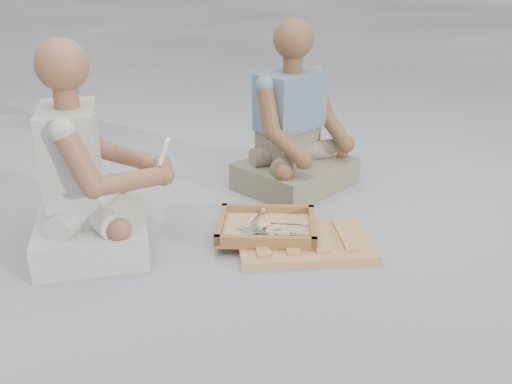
{
  "coord_description": "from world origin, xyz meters",
  "views": [
    {
      "loc": [
        -0.31,
        -2.1,
        1.26
      ],
      "look_at": [
        -0.02,
        0.15,
        0.3
      ],
      "focal_mm": 40.0,
      "sensor_mm": 36.0,
      "label": 1
    }
  ],
  "objects": [
    {
      "name": "chisel_7",
      "position": [
        0.02,
        0.24,
        0.08
      ],
      "size": [
        0.19,
        0.15,
        0.02
      ],
      "rotation": [
        0.0,
        0.0,
        0.64
      ],
      "color": "silver",
      "rests_on": "tool_tray"
    },
    {
      "name": "craftsman",
      "position": [
        -0.76,
        0.32,
        0.32
      ],
      "size": [
        0.66,
        0.65,
        0.94
      ],
      "rotation": [
        0.0,
        0.0,
        -1.47
      ],
      "color": "#B9B6AB",
      "rests_on": "ground"
    },
    {
      "name": "chisel_4",
      "position": [
        0.05,
        0.43,
        0.08
      ],
      "size": [
        0.12,
        0.2,
        0.02
      ],
      "rotation": [
        0.0,
        0.0,
        1.09
      ],
      "color": "silver",
      "rests_on": "tool_tray"
    },
    {
      "name": "carved_panel",
      "position": [
        0.21,
        0.18,
        0.02
      ],
      "size": [
        0.62,
        0.43,
        0.04
      ],
      "primitive_type": "cube",
      "rotation": [
        0.0,
        0.0,
        -0.03
      ],
      "color": "#A77540",
      "rests_on": "ground"
    },
    {
      "name": "wood_chip_4",
      "position": [
        0.06,
        0.0,
        0.0
      ],
      "size": [
        0.02,
        0.02,
        0.0
      ],
      "primitive_type": "cube",
      "rotation": [
        0.0,
        0.0,
        2.53
      ],
      "color": "#DEBB83",
      "rests_on": "ground"
    },
    {
      "name": "wood_chip_6",
      "position": [
        0.31,
        0.65,
        0.0
      ],
      "size": [
        0.02,
        0.02,
        0.0
      ],
      "primitive_type": "cube",
      "rotation": [
        0.0,
        0.0,
        1.47
      ],
      "color": "#DEBB83",
      "rests_on": "ground"
    },
    {
      "name": "wood_chip_1",
      "position": [
        0.39,
        0.04,
        0.0
      ],
      "size": [
        0.02,
        0.02,
        0.0
      ],
      "primitive_type": "cube",
      "rotation": [
        0.0,
        0.0,
        2.53
      ],
      "color": "#DEBB83",
      "rests_on": "ground"
    },
    {
      "name": "chisel_5",
      "position": [
        0.06,
        0.15,
        0.08
      ],
      "size": [
        0.13,
        0.2,
        0.02
      ],
      "rotation": [
        0.0,
        0.0,
        -1.04
      ],
      "color": "silver",
      "rests_on": "tool_tray"
    },
    {
      "name": "wood_chip_3",
      "position": [
        0.08,
        0.15,
        0.0
      ],
      "size": [
        0.02,
        0.02,
        0.0
      ],
      "primitive_type": "cube",
      "rotation": [
        0.0,
        0.0,
        1.44
      ],
      "color": "#DEBB83",
      "rests_on": "ground"
    },
    {
      "name": "mobile_phone",
      "position": [
        -0.4,
        0.29,
        0.45
      ],
      "size": [
        0.06,
        0.06,
        0.12
      ],
      "rotation": [
        -0.35,
        0.0,
        -1.72
      ],
      "color": "white",
      "rests_on": "craftsman"
    },
    {
      "name": "chisel_6",
      "position": [
        0.05,
        0.22,
        0.08
      ],
      "size": [
        0.21,
        0.09,
        0.02
      ],
      "rotation": [
        0.0,
        0.0,
        0.33
      ],
      "color": "silver",
      "rests_on": "tool_tray"
    },
    {
      "name": "chisel_3",
      "position": [
        0.23,
        0.27,
        0.06
      ],
      "size": [
        0.22,
        0.07,
        0.02
      ],
      "rotation": [
        0.0,
        0.0,
        -0.24
      ],
      "color": "silver",
      "rests_on": "tool_tray"
    },
    {
      "name": "wood_chip_2",
      "position": [
        0.16,
        0.2,
        0.0
      ],
      "size": [
        0.02,
        0.02,
        0.0
      ],
      "primitive_type": "cube",
      "rotation": [
        0.0,
        0.0,
        1.38
      ],
      "color": "#DEBB83",
      "rests_on": "ground"
    },
    {
      "name": "wood_chip_5",
      "position": [
        0.09,
        0.29,
        0.0
      ],
      "size": [
        0.02,
        0.02,
        0.0
      ],
      "primitive_type": "cube",
      "rotation": [
        0.0,
        0.0,
        2.11
      ],
      "color": "#DEBB83",
      "rests_on": "ground"
    },
    {
      "name": "wood_chip_7",
      "position": [
        0.09,
        0.53,
        0.0
      ],
      "size": [
        0.02,
        0.02,
        0.0
      ],
      "primitive_type": "cube",
      "rotation": [
        0.0,
        0.0,
        1.43
      ],
      "color": "#DEBB83",
      "rests_on": "ground"
    },
    {
      "name": "companion",
      "position": [
        0.3,
        0.92,
        0.31
      ],
      "size": [
        0.77,
        0.75,
        0.94
      ],
      "rotation": [
        0.0,
        0.0,
        3.82
      ],
      "color": "gray",
      "rests_on": "ground"
    },
    {
      "name": "tool_tray",
      "position": [
        0.05,
        0.28,
        0.06
      ],
      "size": [
        0.51,
        0.44,
        0.06
      ],
      "rotation": [
        0.0,
        0.0,
        -0.18
      ],
      "color": "brown",
      "rests_on": "carved_panel"
    },
    {
      "name": "chisel_1",
      "position": [
        0.08,
        0.19,
        0.07
      ],
      "size": [
        0.21,
        0.09,
        0.02
      ],
      "rotation": [
        0.0,
        0.0,
        -0.31
      ],
      "color": "silver",
      "rests_on": "tool_tray"
    },
    {
      "name": "chisel_0",
      "position": [
        0.05,
        0.25,
        0.07
      ],
      "size": [
        0.21,
        0.09,
        0.02
      ],
      "rotation": [
        0.0,
        0.0,
        0.34
      ],
      "color": "silver",
      "rests_on": "tool_tray"
    },
    {
      "name": "wood_chip_0",
      "position": [
        -0.14,
        0.26,
        0.0
      ],
      "size": [
        0.02,
        0.02,
        0.0
      ],
      "primitive_type": "cube",
      "rotation": [
        0.0,
        0.0,
        2.42
      ],
      "color": "#DEBB83",
      "rests_on": "ground"
    },
    {
      "name": "ground",
      "position": [
        0.0,
        0.0,
        0.0
      ],
      "size": [
        60.0,
        60.0,
        0.0
      ],
      "primitive_type": "plane",
      "color": "#A4A4AA",
      "rests_on": "ground"
    },
    {
      "name": "chisel_8",
      "position": [
        0.18,
        0.17,
        0.07
      ],
      "size": [
        0.21,
        0.09,
        0.02
      ],
      "rotation": [
        0.0,
        0.0,
        -0.33
      ],
      "color": "silver",
      "rests_on": "tool_tray"
    },
    {
      "name": "chisel_2",
      "position": [
        0.05,
        0.2,
        0.08
      ],
      "size": [
        0.2,
        0.12,
        0.02
      ],
      "rotation": [
        0.0,
        0.0,
        -0.48
      ],
      "color": "silver",
      "rests_on": "tool_tray"
    }
  ]
}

